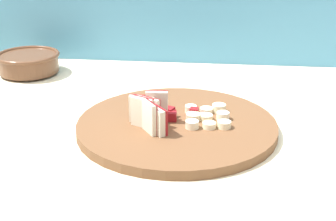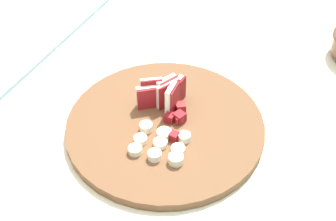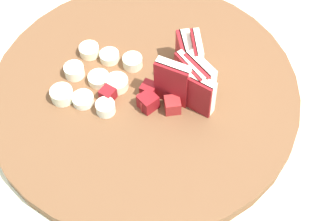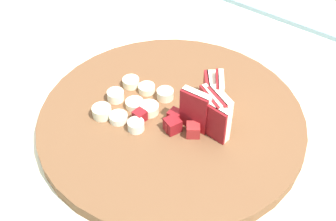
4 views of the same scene
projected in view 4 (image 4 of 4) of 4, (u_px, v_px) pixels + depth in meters
The scene contains 4 objects.
cutting_board at pixel (171, 120), 0.66m from camera, with size 0.39×0.39×0.02m, color brown.
apple_wedge_fan at pixel (211, 106), 0.63m from camera, with size 0.08×0.08×0.06m.
apple_dice_pile at pixel (172, 123), 0.63m from camera, with size 0.09×0.05×0.02m.
banana_slice_rows at pixel (132, 103), 0.66m from camera, with size 0.09×0.11×0.02m.
Camera 4 is at (-0.31, 0.34, 1.38)m, focal length 48.34 mm.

